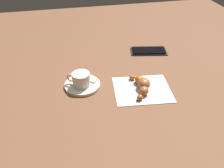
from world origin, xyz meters
TOP-DOWN VIEW (x-y plane):
  - ground_plane at (0.00, 0.00)m, footprint 1.80×1.80m
  - saucer at (-0.09, 0.04)m, footprint 0.13×0.13m
  - espresso_cup at (-0.10, 0.03)m, footprint 0.08×0.06m
  - teaspoon at (-0.10, 0.05)m, footprint 0.03×0.12m
  - sugar_packet at (-0.07, 0.06)m, footprint 0.05×0.05m
  - napkin at (0.11, -0.03)m, footprint 0.21×0.18m
  - croissant at (0.11, -0.02)m, footprint 0.07×0.15m
  - cell_phone at (0.22, 0.23)m, footprint 0.17×0.10m

SIDE VIEW (x-z plane):
  - ground_plane at x=0.00m, z-range 0.00..0.00m
  - napkin at x=0.11m, z-range 0.00..0.00m
  - cell_phone at x=0.22m, z-range 0.00..0.01m
  - saucer at x=-0.09m, z-range 0.00..0.01m
  - teaspoon at x=-0.10m, z-range 0.01..0.02m
  - sugar_packet at x=-0.07m, z-range 0.01..0.02m
  - croissant at x=0.11m, z-range 0.00..0.04m
  - espresso_cup at x=-0.10m, z-range 0.01..0.06m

